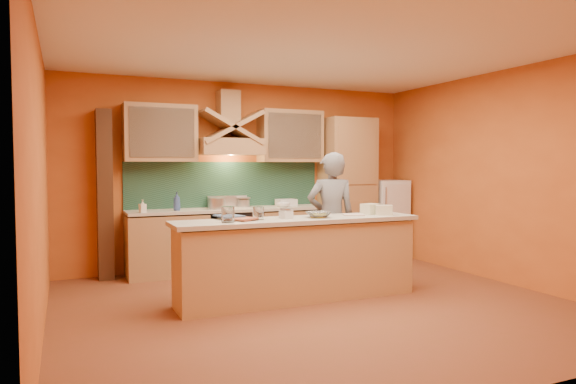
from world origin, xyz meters
name	(u,v)px	position (x,y,z in m)	size (l,w,h in m)	color
floor	(318,305)	(0.00, 0.00, 0.00)	(5.50, 5.00, 0.01)	brown
ceiling	(318,50)	(0.00, 0.00, 2.80)	(5.50, 5.00, 0.01)	white
wall_back	(244,175)	(0.00, 2.50, 1.40)	(5.50, 0.02, 2.80)	#C76226
wall_front	(493,188)	(0.00, -2.50, 1.40)	(5.50, 0.02, 2.80)	#C76226
wall_left	(40,182)	(-2.75, 0.00, 1.40)	(0.02, 5.00, 2.80)	#C76226
wall_right	(505,177)	(2.75, 0.00, 1.40)	(0.02, 5.00, 2.80)	#C76226
base_cabinet_left	(167,245)	(-1.25, 2.20, 0.43)	(1.10, 0.60, 0.86)	#AC7C4E
base_cabinet_right	(291,238)	(0.65, 2.20, 0.43)	(1.10, 0.60, 0.86)	#AC7C4E
counter_top	(232,209)	(-0.30, 2.20, 0.90)	(3.00, 0.62, 0.04)	beige
stove	(232,240)	(-0.30, 2.20, 0.45)	(0.60, 0.58, 0.90)	black
backsplash	(226,185)	(-0.30, 2.48, 1.25)	(3.00, 0.03, 0.70)	#1B3C2F
range_hood	(230,147)	(-0.30, 2.25, 1.82)	(0.92, 0.50, 0.24)	#AC7C4E
hood_chimney	(228,108)	(-0.30, 2.35, 2.40)	(0.30, 0.30, 0.50)	#AC7C4E
upper_cabinet_left	(160,133)	(-1.30, 2.33, 2.00)	(1.00, 0.35, 0.80)	#AC7C4E
upper_cabinet_right	(290,136)	(0.70, 2.33, 2.00)	(1.00, 0.35, 0.80)	#AC7C4E
pantry_column	(347,190)	(1.65, 2.20, 1.15)	(0.80, 0.60, 2.30)	#AC7C4E
fridge	(386,219)	(2.40, 2.20, 0.65)	(0.58, 0.60, 1.30)	white
trim_column_left	(105,195)	(-2.05, 2.35, 1.15)	(0.20, 0.30, 2.30)	#472816
island_body	(298,262)	(-0.10, 0.30, 0.44)	(2.80, 0.55, 0.88)	tan
island_top	(298,220)	(-0.10, 0.30, 0.92)	(2.90, 0.62, 0.05)	beige
person	(331,219)	(0.60, 0.80, 0.86)	(0.63, 0.41, 1.71)	slate
pot_large	(217,205)	(-0.55, 2.14, 0.98)	(0.25, 0.25, 0.17)	#B9B8BF
pot_small	(244,204)	(-0.07, 2.32, 0.97)	(0.18, 0.18, 0.14)	#B5B4BC
soap_bottle_a	(143,206)	(-1.60, 1.98, 1.01)	(0.08, 0.08, 0.17)	silver
soap_bottle_b	(177,201)	(-1.12, 2.11, 1.05)	(0.10, 0.10, 0.26)	#2F4782
bowl_back	(283,205)	(0.47, 2.08, 0.95)	(0.20, 0.20, 0.06)	white
dish_rack	(286,202)	(0.61, 2.29, 0.97)	(0.29, 0.23, 0.10)	silver
book_lower	(233,220)	(-0.89, 0.29, 0.96)	(0.25, 0.33, 0.03)	#A5553B
book_upper	(220,217)	(-0.98, 0.46, 0.98)	(0.23, 0.32, 0.02)	#3D5C88
jar_large	(228,214)	(-0.97, 0.20, 1.03)	(0.14, 0.14, 0.17)	silver
jar_small	(258,213)	(-0.58, 0.33, 1.02)	(0.13, 0.13, 0.14)	silver
kitchen_scale	(286,214)	(-0.25, 0.31, 0.99)	(0.12, 0.12, 0.10)	silver
mixing_bowl	(318,215)	(0.14, 0.26, 0.98)	(0.28, 0.28, 0.07)	silver
cloth	(353,215)	(0.64, 0.32, 0.95)	(0.24, 0.18, 0.02)	beige
grocery_bag_a	(370,209)	(0.91, 0.36, 1.01)	(0.20, 0.16, 0.13)	beige
grocery_bag_b	(384,210)	(1.00, 0.21, 1.01)	(0.20, 0.15, 0.12)	beige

